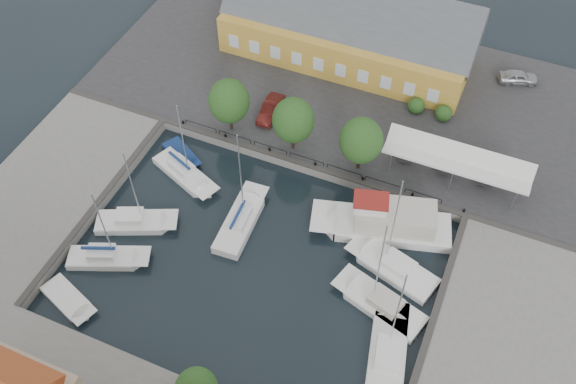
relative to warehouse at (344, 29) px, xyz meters
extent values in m
plane|color=black|center=(2.60, -28.36, -4.43)|extent=(140.00, 140.00, 0.00)
cube|color=#2D2D30|center=(2.60, -5.36, -3.93)|extent=(56.00, 26.00, 1.00)
cube|color=slate|center=(-19.40, -30.36, -3.93)|extent=(12.00, 24.00, 1.00)
cube|color=slate|center=(24.60, -30.36, -3.93)|extent=(12.00, 24.00, 1.00)
cube|color=#383533|center=(2.60, -18.06, -3.37)|extent=(56.00, 0.60, 0.12)
cube|color=#383533|center=(-13.70, -30.36, -3.37)|extent=(0.60, 24.00, 0.12)
cube|color=#383533|center=(18.90, -30.36, -3.37)|extent=(0.60, 24.00, 0.12)
cylinder|color=black|center=(-11.40, -17.76, -3.23)|extent=(0.24, 0.24, 0.40)
cylinder|color=black|center=(-6.40, -17.76, -3.23)|extent=(0.24, 0.24, 0.40)
cylinder|color=black|center=(-1.40, -17.76, -3.23)|extent=(0.24, 0.24, 0.40)
cylinder|color=black|center=(3.60, -17.76, -3.23)|extent=(0.24, 0.24, 0.40)
cylinder|color=black|center=(8.60, -17.76, -3.23)|extent=(0.24, 0.24, 0.40)
cylinder|color=black|center=(13.60, -17.76, -3.23)|extent=(0.24, 0.24, 0.40)
cylinder|color=black|center=(18.60, -17.76, -3.23)|extent=(0.24, 0.24, 0.40)
cube|color=gold|center=(0.60, -0.36, -1.18)|extent=(28.00, 10.00, 4.50)
cube|color=#474C51|center=(0.60, -0.36, 2.32)|extent=(28.56, 7.60, 7.60)
cube|color=white|center=(16.60, -13.86, -0.73)|extent=(14.00, 4.00, 0.25)
cylinder|color=silver|center=(10.60, -15.66, -2.08)|extent=(0.10, 0.10, 2.70)
cylinder|color=silver|center=(10.60, -12.06, -2.08)|extent=(0.10, 0.10, 2.70)
cylinder|color=silver|center=(16.60, -15.66, -2.08)|extent=(0.10, 0.10, 2.70)
cylinder|color=silver|center=(16.60, -12.06, -2.08)|extent=(0.10, 0.10, 2.70)
cylinder|color=silver|center=(22.60, -15.66, -2.08)|extent=(0.10, 0.10, 2.70)
cylinder|color=silver|center=(22.60, -12.06, -2.08)|extent=(0.10, 0.10, 2.70)
cylinder|color=black|center=(-6.40, -16.36, -2.38)|extent=(0.30, 0.30, 2.10)
ellipsoid|color=#204D1B|center=(-6.40, -16.36, 0.46)|extent=(4.20, 4.20, 4.83)
cylinder|color=black|center=(0.60, -16.36, -2.38)|extent=(0.30, 0.30, 2.10)
ellipsoid|color=#204D1B|center=(0.60, -16.36, 0.46)|extent=(4.20, 4.20, 4.83)
cylinder|color=black|center=(7.60, -16.36, -2.38)|extent=(0.30, 0.30, 2.10)
ellipsoid|color=#204D1B|center=(7.60, -16.36, 0.46)|extent=(4.20, 4.20, 4.83)
imported|color=#A4A8AC|center=(19.81, 2.80, -2.69)|extent=(4.68, 3.10, 1.48)
imported|color=#501412|center=(-3.47, -12.83, -2.65)|extent=(1.91, 4.83, 1.56)
cube|color=white|center=(-0.41, -27.13, -4.28)|extent=(2.97, 7.00, 1.50)
cube|color=white|center=(-0.46, -26.27, -3.49)|extent=(2.95, 8.36, 0.08)
cube|color=white|center=(-0.42, -26.96, -3.03)|extent=(1.91, 2.84, 0.90)
cylinder|color=silver|center=(-0.49, -25.76, 1.62)|extent=(0.12, 0.12, 10.29)
cube|color=navy|center=(-0.41, -27.13, -2.28)|extent=(0.42, 3.44, 0.22)
cube|color=white|center=(12.97, -21.67, -4.33)|extent=(11.26, 6.63, 1.80)
cube|color=white|center=(11.69, -22.02, -3.39)|extent=(13.26, 7.04, 0.08)
cube|color=beige|center=(12.97, -21.67, -2.33)|extent=(7.91, 5.18, 2.20)
cube|color=white|center=(10.67, -22.30, -0.93)|extent=(3.39, 2.88, 1.20)
cube|color=maroon|center=(10.67, -22.30, -0.28)|extent=(3.67, 3.06, 0.10)
cube|color=white|center=(14.83, -25.98, -4.38)|extent=(7.53, 4.86, 1.30)
cube|color=white|center=(14.00, -25.72, -3.69)|extent=(8.83, 5.16, 0.08)
cube|color=white|center=(14.66, -25.93, -3.23)|extent=(3.26, 2.73, 0.90)
cylinder|color=silver|center=(13.50, -25.57, 1.72)|extent=(0.12, 0.12, 10.90)
cube|color=white|center=(14.91, -29.95, -4.38)|extent=(7.38, 4.73, 1.30)
cube|color=white|center=(14.09, -29.70, -3.69)|extent=(8.65, 5.02, 0.08)
cube|color=beige|center=(14.75, -29.90, -3.23)|extent=(3.18, 2.65, 0.90)
cylinder|color=silver|center=(13.60, -29.55, 1.40)|extent=(0.12, 0.12, 10.26)
cube|color=white|center=(16.42, -34.53, -4.38)|extent=(4.35, 7.81, 1.30)
cube|color=white|center=(16.23, -33.63, -3.69)|extent=(4.54, 9.23, 0.08)
cube|color=white|center=(16.38, -34.35, -3.23)|extent=(2.54, 3.29, 0.90)
cylinder|color=silver|center=(16.12, -33.09, 1.42)|extent=(0.12, 0.12, 10.29)
cube|color=white|center=(-8.69, -23.20, -4.38)|extent=(6.90, 4.60, 1.30)
cube|color=white|center=(-7.94, -23.50, -3.69)|extent=(8.07, 5.00, 0.08)
cube|color=white|center=(-8.54, -23.26, -3.23)|extent=(3.00, 2.45, 0.90)
cylinder|color=silver|center=(-7.48, -23.68, 1.01)|extent=(0.12, 0.12, 9.47)
cube|color=navy|center=(-8.69, -23.20, -2.48)|extent=(3.09, 1.42, 0.22)
cube|color=white|center=(-10.04, -30.73, -4.38)|extent=(6.73, 4.82, 1.30)
cube|color=white|center=(-9.32, -30.42, -3.69)|extent=(7.83, 5.23, 0.08)
cube|color=white|center=(-9.90, -30.67, -3.23)|extent=(2.98, 2.58, 0.90)
cylinder|color=silver|center=(-8.90, -30.23, 0.90)|extent=(0.12, 0.12, 9.26)
cube|color=white|center=(-10.18, -35.17, -4.38)|extent=(6.44, 4.41, 1.30)
cube|color=white|center=(-9.48, -34.88, -3.69)|extent=(7.52, 4.78, 0.08)
cube|color=white|center=(-10.04, -35.11, -3.23)|extent=(2.82, 2.36, 0.90)
cylinder|color=silver|center=(-9.07, -34.71, 0.70)|extent=(0.12, 0.12, 8.85)
cube|color=navy|center=(-10.18, -35.17, -2.48)|extent=(2.87, 1.34, 0.22)
cube|color=white|center=(-10.89, -39.76, -4.38)|extent=(5.02, 3.55, 0.90)
cube|color=white|center=(-10.36, -39.95, -3.89)|extent=(5.85, 3.78, 0.08)
cube|color=navy|center=(-10.20, -20.91, -4.38)|extent=(4.46, 3.73, 0.80)
cube|color=navy|center=(-9.77, -21.16, -3.94)|extent=(5.12, 4.06, 0.08)
camera|label=1|loc=(17.81, -58.05, 44.36)|focal=40.00mm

